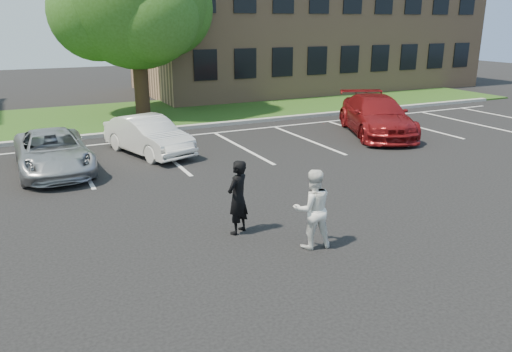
{
  "coord_description": "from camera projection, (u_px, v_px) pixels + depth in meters",
  "views": [
    {
      "loc": [
        -4.44,
        -8.17,
        4.43
      ],
      "look_at": [
        0.0,
        1.0,
        1.25
      ],
      "focal_mm": 35.0,
      "sensor_mm": 36.0,
      "label": 1
    }
  ],
  "objects": [
    {
      "name": "tree",
      "position": [
        137.0,
        0.0,
        22.97
      ],
      "size": [
        7.8,
        7.2,
        8.8
      ],
      "color": "black",
      "rests_on": "ground"
    },
    {
      "name": "curb",
      "position": [
        139.0,
        132.0,
        20.47
      ],
      "size": [
        40.0,
        0.3,
        0.15
      ],
      "primitive_type": "cube",
      "color": "gray",
      "rests_on": "ground"
    },
    {
      "name": "stall_lines",
      "position": [
        196.0,
        146.0,
        18.46
      ],
      "size": [
        34.0,
        5.36,
        0.01
      ],
      "color": "silver",
      "rests_on": "ground"
    },
    {
      "name": "car_silver_minivan",
      "position": [
        53.0,
        152.0,
        15.16
      ],
      "size": [
        2.14,
        4.49,
        1.24
      ],
      "primitive_type": "imported",
      "rotation": [
        0.0,
        0.0,
        0.02
      ],
      "color": "#ACAEB4",
      "rests_on": "ground"
    },
    {
      "name": "ground_plane",
      "position": [
        277.0,
        247.0,
        10.19
      ],
      "size": [
        90.0,
        90.0,
        0.0
      ],
      "primitive_type": "plane",
      "color": "black",
      "rests_on": "ground"
    },
    {
      "name": "car_red_compact",
      "position": [
        376.0,
        116.0,
        20.08
      ],
      "size": [
        3.99,
        5.72,
        1.54
      ],
      "primitive_type": "imported",
      "rotation": [
        0.0,
        0.0,
        -0.39
      ],
      "color": "maroon",
      "rests_on": "ground"
    },
    {
      "name": "car_white_sedan",
      "position": [
        148.0,
        136.0,
        17.16
      ],
      "size": [
        2.48,
        4.17,
        1.3
      ],
      "primitive_type": "imported",
      "rotation": [
        0.0,
        0.0,
        0.3
      ],
      "color": "silver",
      "rests_on": "ground"
    },
    {
      "name": "grass_strip",
      "position": [
        120.0,
        116.0,
        23.92
      ],
      "size": [
        44.0,
        8.0,
        0.08
      ],
      "primitive_type": "cube",
      "color": "#264E13",
      "rests_on": "ground"
    },
    {
      "name": "office_building",
      "position": [
        307.0,
        25.0,
        33.67
      ],
      "size": [
        22.4,
        10.4,
        8.3
      ],
      "color": "#9B7559",
      "rests_on": "ground"
    },
    {
      "name": "man_white_shirt",
      "position": [
        312.0,
        209.0,
        9.99
      ],
      "size": [
        0.91,
        0.77,
        1.65
      ],
      "primitive_type": "imported",
      "rotation": [
        0.0,
        0.0,
        2.94
      ],
      "color": "white",
      "rests_on": "ground"
    },
    {
      "name": "man_black_suit",
      "position": [
        238.0,
        197.0,
        10.66
      ],
      "size": [
        0.71,
        0.65,
        1.64
      ],
      "primitive_type": "imported",
      "rotation": [
        0.0,
        0.0,
        3.71
      ],
      "color": "black",
      "rests_on": "ground"
    }
  ]
}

